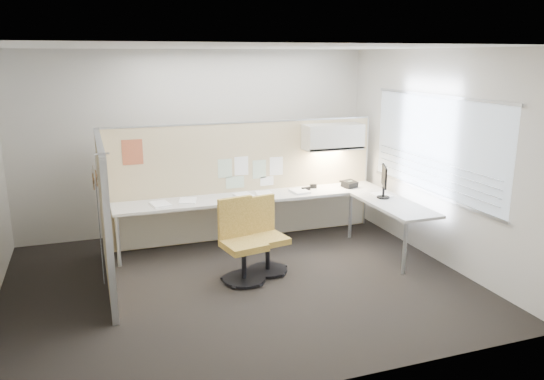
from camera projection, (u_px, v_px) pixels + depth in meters
name	position (u px, v px, depth m)	size (l,w,h in m)	color
floor	(239.00, 282.00, 6.52)	(5.50, 4.50, 0.01)	black
ceiling	(235.00, 46.00, 5.83)	(5.50, 4.50, 0.01)	white
wall_back	(198.00, 142.00, 8.23)	(5.50, 0.02, 2.80)	beige
wall_front	(316.00, 229.00, 4.12)	(5.50, 0.02, 2.80)	beige
wall_right	(436.00, 156.00, 7.06)	(0.02, 4.50, 2.80)	beige
window_pane	(435.00, 145.00, 7.02)	(0.01, 2.80, 1.30)	#9DABB6
partition_back	(244.00, 181.00, 7.95)	(4.10, 0.06, 1.75)	#C7B68A
partition_left	(105.00, 215.00, 6.28)	(0.06, 2.20, 1.75)	#C7B68A
desk	(279.00, 205.00, 7.70)	(4.00, 2.07, 0.73)	beige
overhead_bin	(333.00, 137.00, 8.03)	(0.90, 0.36, 0.38)	beige
task_light_strip	(332.00, 150.00, 8.08)	(0.60, 0.06, 0.02)	#FFEABF
pinned_papers	(250.00, 171.00, 7.90)	(1.01, 0.00, 0.47)	#8CBF8C
poster	(132.00, 152.00, 7.26)	(0.28, 0.00, 0.35)	#FF5820
chair_left	(265.00, 238.00, 6.78)	(0.52, 0.54, 0.95)	black
chair_right	(241.00, 244.00, 6.50)	(0.55, 0.57, 1.01)	black
monitor	(384.00, 180.00, 7.50)	(0.21, 0.41, 0.46)	black
phone	(349.00, 184.00, 8.16)	(0.25, 0.24, 0.12)	black
stapler	(306.00, 189.00, 7.99)	(0.14, 0.04, 0.05)	black
tape_dispenser	(313.00, 186.00, 8.13)	(0.10, 0.06, 0.06)	black
coat_hook	(96.00, 190.00, 5.26)	(0.18, 0.45, 1.34)	silver
paper_stack_0	(160.00, 204.00, 7.22)	(0.23, 0.30, 0.02)	white
paper_stack_1	(188.00, 201.00, 7.40)	(0.23, 0.30, 0.02)	white
paper_stack_2	(244.00, 196.00, 7.62)	(0.23, 0.30, 0.03)	white
paper_stack_3	(264.00, 194.00, 7.78)	(0.23, 0.30, 0.01)	white
paper_stack_4	(300.00, 191.00, 7.88)	(0.23, 0.30, 0.03)	white
paper_stack_5	(381.00, 195.00, 7.70)	(0.23, 0.30, 0.02)	white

